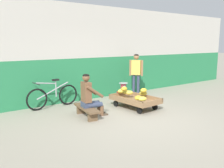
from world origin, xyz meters
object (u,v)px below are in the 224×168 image
Objects in this scene: vendor_seated at (89,96)px; plastic_crate at (123,96)px; shopping_bag at (138,97)px; banana_cart at (135,100)px; bicycle_near_left at (53,96)px; low_bench at (87,110)px; customer_adult at (136,70)px; weighing_scale at (123,87)px.

vendor_seated is 3.17× the size of plastic_crate.
shopping_bag is (0.31, -0.38, -0.03)m from plastic_crate.
bicycle_near_left is at bearing 142.19° from banana_cart.
vendor_seated is at bearing 177.43° from banana_cart.
low_bench is 3.14× the size of plastic_crate.
low_bench is (-1.61, 0.08, -0.04)m from banana_cart.
vendor_seated is at bearing -7.31° from low_bench.
vendor_seated is 0.75× the size of customer_adult.
low_bench is 4.71× the size of shopping_bag.
bicycle_near_left is at bearing 173.47° from customer_adult.
low_bench is 0.38m from vendor_seated.
weighing_scale reaches higher than low_bench.
plastic_crate is 2.36m from bicycle_near_left.
customer_adult is at bearing 21.94° from low_bench.
vendor_seated is 2.14m from plastic_crate.
low_bench is 0.74× the size of customer_adult.
vendor_seated reaches higher than weighing_scale.
shopping_bag is (0.68, 0.62, -0.12)m from banana_cart.
bicycle_near_left is at bearing 161.31° from shopping_bag.
low_bench is at bearing -158.06° from customer_adult.
customer_adult is at bearing -6.53° from bicycle_near_left.
plastic_crate is at bearing 25.00° from low_bench.
weighing_scale is at bearing 26.25° from vendor_seated.
shopping_bag is (0.31, -0.38, -0.33)m from weighing_scale.
customer_adult reaches higher than banana_cart.
plastic_crate reaches higher than low_bench.
weighing_scale is at bearing -12.35° from bicycle_near_left.
plastic_crate is at bearing -12.32° from bicycle_near_left.
bicycle_near_left reaches higher than shopping_bag.
weighing_scale reaches higher than shopping_bag.
bicycle_near_left is at bearing 106.02° from vendor_seated.
banana_cart is at bearing -37.81° from bicycle_near_left.
low_bench is at bearing 172.69° from vendor_seated.
shopping_bag is at bearing 42.37° from banana_cart.
banana_cart reaches higher than shopping_bag.
shopping_bag is (2.61, -0.88, -0.23)m from bicycle_near_left.
banana_cart is 1.07m from plastic_crate.
vendor_seated reaches higher than bicycle_near_left.
weighing_scale reaches higher than banana_cart.
vendor_seated is (-1.52, 0.07, 0.33)m from banana_cart.
weighing_scale is 2.35m from bicycle_near_left.
bicycle_near_left is at bearing 167.68° from plastic_crate.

